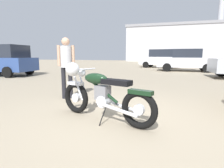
{
  "coord_description": "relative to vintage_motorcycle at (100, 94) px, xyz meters",
  "views": [
    {
      "loc": [
        0.96,
        -3.28,
        1.18
      ],
      "look_at": [
        -0.56,
        0.82,
        0.48
      ],
      "focal_mm": 28.51,
      "sensor_mm": 36.0,
      "label": 1
    }
  ],
  "objects": [
    {
      "name": "red_hatchback_near",
      "position": [
        -0.3,
        15.39,
        0.43
      ],
      "size": [
        4.09,
        2.24,
        1.78
      ],
      "rotation": [
        0.0,
        0.0,
        3.0
      ],
      "color": "black",
      "rests_on": "ground_plane"
    },
    {
      "name": "vintage_motorcycle",
      "position": [
        0.0,
        0.0,
        0.0
      ],
      "size": [
        2.04,
        0.74,
        1.07
      ],
      "rotation": [
        0.0,
        0.0,
        2.88
      ],
      "color": "black",
      "rests_on": "ground_plane"
    },
    {
      "name": "white_estate_far",
      "position": [
        -8.41,
        4.74,
        0.43
      ],
      "size": [
        4.04,
        2.11,
        1.78
      ],
      "rotation": [
        0.0,
        0.0,
        3.24
      ],
      "color": "black",
      "rests_on": "ground_plane"
    },
    {
      "name": "bystander",
      "position": [
        -1.55,
        1.22,
        0.53
      ],
      "size": [
        0.4,
        0.3,
        1.66
      ],
      "rotation": [
        0.0,
        0.0,
        5.3
      ],
      "color": "black",
      "rests_on": "ground_plane"
    },
    {
      "name": "ground_plane",
      "position": [
        0.35,
        0.37,
        -0.49
      ],
      "size": [
        80.0,
        80.0,
        0.0
      ],
      "primitive_type": "plane",
      "color": "gray"
    },
    {
      "name": "industrial_building",
      "position": [
        2.69,
        38.08,
        3.28
      ],
      "size": [
        24.72,
        10.01,
        15.35
      ],
      "rotation": [
        0.0,
        0.0,
        0.06
      ],
      "color": "#B2B2B7",
      "rests_on": "ground_plane"
    },
    {
      "name": "blue_hatchback_right",
      "position": [
        1.85,
        11.88,
        0.34
      ],
      "size": [
        4.24,
        2.0,
        1.67
      ],
      "rotation": [
        0.0,
        0.0,
        3.17
      ],
      "color": "black",
      "rests_on": "ground_plane"
    }
  ]
}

